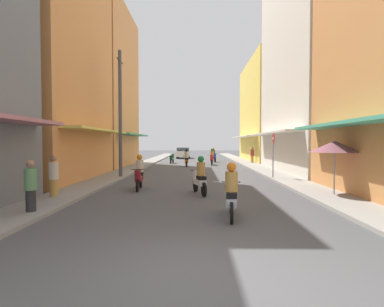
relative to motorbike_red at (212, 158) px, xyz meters
name	(u,v)px	position (x,y,z in m)	size (l,w,h in m)	color
ground_plane	(196,167)	(-1.46, -2.03, -0.70)	(115.84, 115.84, 0.00)	#4C4C4F
sidewalk_left	(139,166)	(-6.53, -2.03, -0.64)	(1.72, 60.65, 0.12)	gray
sidewalk_right	(254,166)	(3.62, -2.03, -0.64)	(1.72, 60.65, 0.12)	#9E9991
building_left_mid	(36,33)	(-10.39, -11.91, 7.53)	(7.05, 9.15, 16.48)	#D88C4C
building_left_far	(94,88)	(-10.39, -2.20, 6.13)	(7.05, 9.56, 13.68)	#D88C4C
building_right_mid	(321,65)	(7.48, -6.70, 6.94)	(7.05, 12.12, 15.30)	silver
building_right_far	(274,112)	(7.47, 6.86, 4.98)	(7.05, 13.69, 11.38)	#EFD159
motorbike_red	(212,158)	(0.00, 0.00, 0.00)	(0.55, 1.81, 1.58)	black
motorbike_blue	(214,156)	(0.40, 4.40, 0.00)	(0.59, 1.80, 1.58)	black
motorbike_white	(200,177)	(-1.29, -16.60, 0.00)	(0.69, 1.76, 1.58)	black
motorbike_orange	(186,159)	(-2.34, -2.05, 0.00)	(0.55, 1.81, 1.58)	black
motorbike_silver	(231,193)	(-0.45, -20.62, 0.00)	(0.55, 1.81, 1.58)	black
motorbike_maroon	(139,174)	(-4.01, -15.36, 0.00)	(0.55, 1.81, 1.58)	black
motorbike_green	(172,158)	(-3.97, 2.47, -0.20)	(0.55, 1.81, 0.96)	black
parked_car	(183,153)	(-3.27, 12.71, 0.04)	(1.87, 4.14, 1.45)	silver
pedestrian_foreground	(31,188)	(-6.22, -20.39, 0.10)	(0.34, 0.34, 1.61)	#262628
pedestrian_crossing	(54,177)	(-6.73, -17.84, 0.11)	(0.34, 0.34, 1.63)	#BF8C3F
pedestrian_far	(252,154)	(4.13, 1.92, 0.28)	(0.44, 0.44, 1.75)	#BF8C3F
vendor_umbrella	(335,147)	(3.90, -17.21, 1.26)	(1.88, 1.88, 2.19)	#99999E
utility_pole	(120,113)	(-5.92, -11.06, 3.12)	(0.20, 1.20, 7.49)	#4C4C4F
street_sign_no_entry	(273,150)	(2.91, -11.63, 1.01)	(0.07, 0.60, 2.65)	gray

